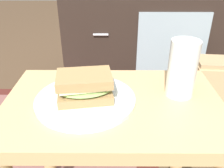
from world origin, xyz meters
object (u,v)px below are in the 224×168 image
at_px(beer_glass, 183,70).
at_px(paper_bag, 211,93).
at_px(tv_cabinet, 145,41).
at_px(plate, 86,100).
at_px(sandwich_front, 85,87).

relative_size(beer_glass, paper_bag, 0.42).
xyz_separation_m(tv_cabinet, paper_bag, (0.29, -0.43, -0.12)).
height_order(tv_cabinet, plate, tv_cabinet).
height_order(plate, sandwich_front, sandwich_front).
distance_m(plate, beer_glass, 0.26).
bearing_deg(plate, tv_cabinet, 74.22).
bearing_deg(tv_cabinet, sandwich_front, -105.78).
relative_size(tv_cabinet, sandwich_front, 6.11).
relative_size(plate, sandwich_front, 1.62).
relative_size(tv_cabinet, plate, 3.78).
relative_size(plate, paper_bag, 0.72).
height_order(sandwich_front, paper_bag, sandwich_front).
distance_m(sandwich_front, beer_glass, 0.25).
bearing_deg(paper_bag, sandwich_front, -137.20).
height_order(tv_cabinet, beer_glass, beer_glass).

